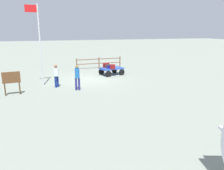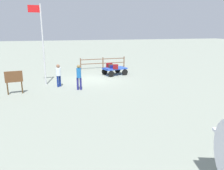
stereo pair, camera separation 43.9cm
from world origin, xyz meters
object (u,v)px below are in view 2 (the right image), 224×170
at_px(worker_trailing, 58,74).
at_px(worker_lead, 79,76).
at_px(suitcase_navy, 109,65).
at_px(signboard, 14,79).
at_px(suitcase_olive, 113,67).
at_px(suitcase_maroon, 116,67).
at_px(luggage_cart, 114,70).
at_px(suitcase_tan, 111,66).
at_px(flagpole, 42,40).

bearing_deg(worker_trailing, worker_lead, 137.93).
height_order(suitcase_navy, signboard, signboard).
height_order(suitcase_olive, signboard, signboard).
xyz_separation_m(suitcase_navy, suitcase_maroon, (-0.32, 0.98, 0.01)).
bearing_deg(signboard, suitcase_maroon, -154.42).
xyz_separation_m(luggage_cart, suitcase_navy, (0.36, -0.45, 0.35)).
bearing_deg(suitcase_maroon, worker_lead, 45.68).
xyz_separation_m(suitcase_tan, worker_trailing, (4.61, 3.02, 0.16)).
distance_m(suitcase_navy, worker_lead, 5.64).
distance_m(suitcase_navy, suitcase_tan, 0.43).
xyz_separation_m(suitcase_navy, worker_lead, (3.23, 4.62, 0.16)).
xyz_separation_m(luggage_cart, worker_lead, (3.59, 4.17, 0.51)).
bearing_deg(suitcase_olive, suitcase_navy, -74.82).
bearing_deg(signboard, suitcase_navy, -147.58).
relative_size(suitcase_olive, flagpole, 0.10).
distance_m(luggage_cart, worker_trailing, 5.76).
bearing_deg(suitcase_navy, suitcase_maroon, 108.04).
relative_size(suitcase_navy, flagpole, 0.10).
bearing_deg(suitcase_tan, flagpole, 21.13).
bearing_deg(luggage_cart, suitcase_navy, -50.95).
height_order(suitcase_navy, suitcase_tan, suitcase_navy).
height_order(luggage_cart, suitcase_navy, suitcase_navy).
bearing_deg(suitcase_navy, flagpole, 25.08).
distance_m(worker_trailing, signboard, 2.98).
distance_m(suitcase_olive, worker_lead, 5.28).
bearing_deg(worker_trailing, signboard, 23.37).
bearing_deg(suitcase_maroon, suitcase_navy, -71.96).
height_order(suitcase_maroon, worker_lead, worker_lead).
distance_m(worker_lead, worker_trailing, 1.76).
relative_size(suitcase_navy, suitcase_maroon, 1.07).
relative_size(worker_trailing, flagpole, 0.28).
relative_size(suitcase_tan, suitcase_olive, 0.87).
bearing_deg(worker_lead, worker_trailing, -42.07).
bearing_deg(luggage_cart, suitcase_olive, 32.18).
distance_m(luggage_cart, suitcase_olive, 0.39).
relative_size(luggage_cart, worker_lead, 1.31).
xyz_separation_m(suitcase_maroon, flagpole, (5.85, 1.61, 2.42)).
height_order(luggage_cart, suitcase_maroon, suitcase_maroon).
xyz_separation_m(suitcase_olive, worker_lead, (3.38, 4.04, 0.21)).
distance_m(suitcase_navy, flagpole, 6.57).
height_order(luggage_cart, suitcase_tan, suitcase_tan).
distance_m(suitcase_tan, flagpole, 6.50).
relative_size(suitcase_tan, worker_trailing, 0.30).
height_order(suitcase_tan, worker_trailing, worker_trailing).
bearing_deg(flagpole, suitcase_maroon, -164.66).
bearing_deg(suitcase_navy, suitcase_olive, 105.18).
distance_m(suitcase_tan, worker_trailing, 5.51).
bearing_deg(luggage_cart, suitcase_maroon, 85.45).
xyz_separation_m(luggage_cart, suitcase_maroon, (0.04, 0.54, 0.36)).
height_order(luggage_cart, worker_lead, worker_lead).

